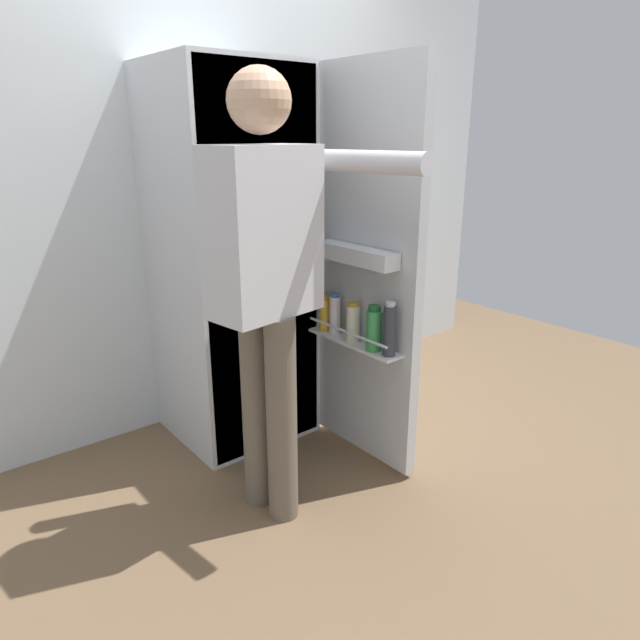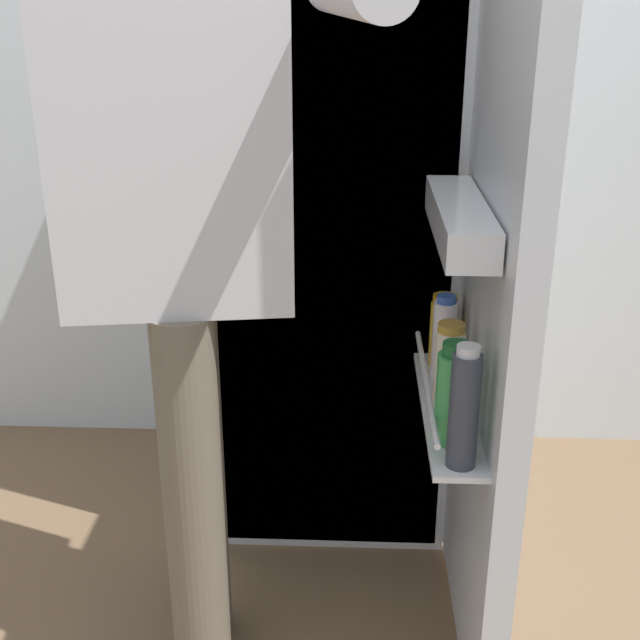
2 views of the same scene
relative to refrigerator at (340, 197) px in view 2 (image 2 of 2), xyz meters
The scene contains 4 objects.
ground_plane 1.03m from the refrigerator, 93.30° to the right, with size 5.80×5.80×0.00m, color brown.
kitchen_wall 0.57m from the refrigerator, 94.01° to the left, with size 4.40×0.10×2.58m, color silver.
refrigerator is the anchor object (origin of this frame).
person 0.70m from the refrigerator, 113.31° to the right, with size 0.61×0.69×1.71m.
Camera 2 is at (0.07, -1.56, 1.40)m, focal length 45.92 mm.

